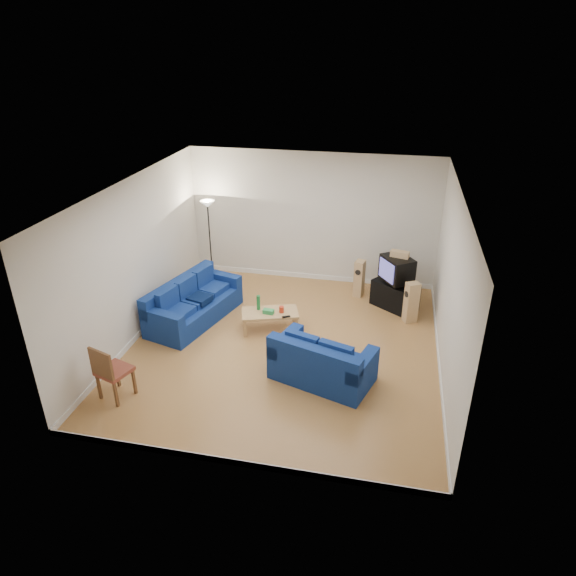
% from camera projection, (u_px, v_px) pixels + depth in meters
% --- Properties ---
extents(room, '(6.01, 6.51, 3.21)m').
position_uv_depth(room, '(284.00, 276.00, 9.56)').
color(room, brown).
rests_on(room, ground).
extents(sofa_three_seat, '(1.58, 2.49, 0.89)m').
position_uv_depth(sofa_three_seat, '(192.00, 305.00, 11.08)').
color(sofa_three_seat, navy).
rests_on(sofa_three_seat, ground).
extents(sofa_loveseat, '(1.96, 1.47, 0.87)m').
position_uv_depth(sofa_loveseat, '(321.00, 365.00, 9.09)').
color(sofa_loveseat, navy).
rests_on(sofa_loveseat, ground).
extents(coffee_table, '(1.28, 0.91, 0.42)m').
position_uv_depth(coffee_table, '(270.00, 314.00, 10.66)').
color(coffee_table, tan).
rests_on(coffee_table, ground).
extents(bottle, '(0.08, 0.08, 0.32)m').
position_uv_depth(bottle, '(258.00, 303.00, 10.66)').
color(bottle, '#197233').
rests_on(bottle, coffee_table).
extents(tissue_box, '(0.23, 0.14, 0.09)m').
position_uv_depth(tissue_box, '(268.00, 311.00, 10.56)').
color(tissue_box, green).
rests_on(tissue_box, coffee_table).
extents(red_canister, '(0.13, 0.13, 0.14)m').
position_uv_depth(red_canister, '(282.00, 309.00, 10.59)').
color(red_canister, red).
rests_on(red_canister, coffee_table).
extents(remote, '(0.17, 0.13, 0.02)m').
position_uv_depth(remote, '(286.00, 317.00, 10.43)').
color(remote, black).
rests_on(remote, coffee_table).
extents(tv_stand, '(1.13, 1.02, 0.61)m').
position_uv_depth(tv_stand, '(395.00, 295.00, 11.58)').
color(tv_stand, black).
rests_on(tv_stand, ground).
extents(av_receiver, '(0.56, 0.55, 0.10)m').
position_uv_depth(av_receiver, '(396.00, 280.00, 11.45)').
color(av_receiver, black).
rests_on(av_receiver, tv_stand).
extents(television, '(0.82, 0.87, 0.54)m').
position_uv_depth(television, '(397.00, 269.00, 11.23)').
color(television, black).
rests_on(television, av_receiver).
extents(centre_speaker, '(0.42, 0.25, 0.14)m').
position_uv_depth(centre_speaker, '(400.00, 254.00, 11.10)').
color(centre_speaker, tan).
rests_on(centre_speaker, television).
extents(speaker_left, '(0.26, 0.31, 0.89)m').
position_uv_depth(speaker_left, '(359.00, 278.00, 12.04)').
color(speaker_left, tan).
rests_on(speaker_left, ground).
extents(speaker_right, '(0.34, 0.31, 0.91)m').
position_uv_depth(speaker_right, '(411.00, 302.00, 10.94)').
color(speaker_right, tan).
rests_on(speaker_right, ground).
extents(floor_lamp, '(0.35, 0.35, 2.05)m').
position_uv_depth(floor_lamp, '(208.00, 215.00, 12.32)').
color(floor_lamp, black).
rests_on(floor_lamp, ground).
extents(dining_chair, '(0.63, 0.63, 1.04)m').
position_uv_depth(dining_chair, '(110.00, 370.00, 8.52)').
color(dining_chair, brown).
rests_on(dining_chair, ground).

